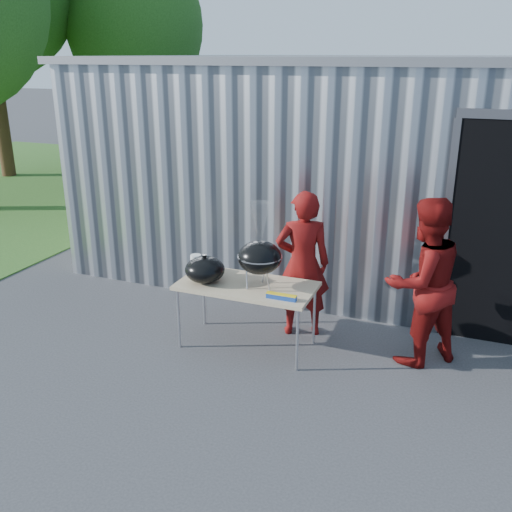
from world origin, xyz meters
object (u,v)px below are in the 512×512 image
at_px(folding_table, 247,288).
at_px(kettle_grill, 260,251).
at_px(person_cook, 303,264).
at_px(person_bystander, 423,282).

relative_size(folding_table, kettle_grill, 1.58).
bearing_deg(folding_table, person_cook, 49.05).
bearing_deg(person_cook, person_bystander, 151.70).
height_order(kettle_grill, person_cook, person_cook).
bearing_deg(folding_table, person_bystander, 11.85).
bearing_deg(folding_table, kettle_grill, -12.39).
bearing_deg(kettle_grill, person_bystander, 14.21).
bearing_deg(person_cook, folding_table, 27.56).
height_order(folding_table, person_bystander, person_bystander).
bearing_deg(person_bystander, kettle_grill, -29.32).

